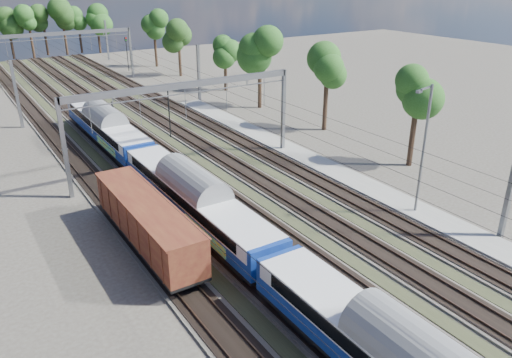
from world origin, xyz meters
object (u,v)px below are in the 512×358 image
signal_far (127,50)px  worker (112,107)px  freight_boxcar (147,221)px  lamp_post (423,147)px  signal_near (169,104)px  emu_train (196,194)px

signal_far → worker: bearing=-124.6°
freight_boxcar → signal_far: size_ratio=2.19×
freight_boxcar → lamp_post: bearing=-17.6°
signal_near → lamp_post: bearing=-53.8°
signal_far → freight_boxcar: bearing=-119.4°
signal_near → lamp_post: (8.72, -29.83, 1.79)m
signal_near → signal_far: 44.92m
freight_boxcar → worker: size_ratio=9.00×
emu_train → signal_near: bearing=71.5°
emu_train → signal_far: (17.56, 65.81, 1.36)m
worker → signal_far: (12.50, 28.87, 3.31)m
worker → signal_far: signal_far is taller
worker → emu_train: bearing=167.6°
emu_train → signal_far: 68.13m
signal_near → signal_far: (10.17, 43.76, -0.00)m
lamp_post → emu_train: bearing=141.6°
emu_train → signal_near: signal_near is taller
worker → signal_near: signal_near is taller
freight_boxcar → signal_far: 70.62m
emu_train → lamp_post: bearing=-25.7°
emu_train → worker: emu_train is taller
signal_far → lamp_post: 73.62m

